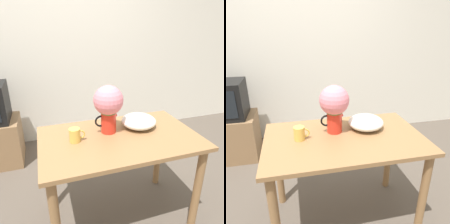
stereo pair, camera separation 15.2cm
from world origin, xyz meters
The scene contains 7 objects.
ground_plane centered at (0.00, 0.00, 0.00)m, with size 12.00×12.00×0.00m, color brown.
wall_back centered at (0.00, 1.64, 1.30)m, with size 8.00×0.05×2.60m.
table centered at (0.21, -0.01, 0.65)m, with size 1.16×0.71×0.78m.
flower_vase centered at (0.16, 0.09, 1.01)m, with size 0.22×0.22×0.37m.
coffee_mug centered at (-0.11, 0.02, 0.83)m, with size 0.11×0.08×0.10m.
white_bowl centered at (0.41, 0.10, 0.83)m, with size 0.28×0.28×0.10m.
tv_stand centered at (-0.92, 1.21, 0.27)m, with size 0.65×0.49×0.54m.
Camera 2 is at (-0.14, -1.38, 1.56)m, focal length 35.00 mm.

